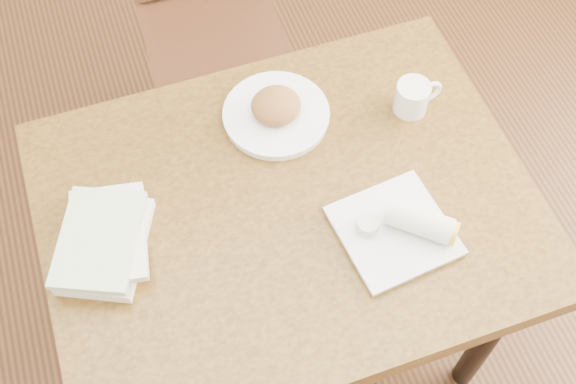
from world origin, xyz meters
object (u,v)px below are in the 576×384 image
object	(u,v)px
plate_burrito	(402,228)
plate_scone	(276,112)
table	(288,223)
book_stack	(105,240)
coffee_mug	(413,97)
chair_far	(206,0)

from	to	relation	value
plate_burrito	plate_scone	bearing A→B (deg)	111.83
table	book_stack	world-z (taller)	book_stack
table	coffee_mug	world-z (taller)	coffee_mug
coffee_mug	chair_far	bearing A→B (deg)	114.32
book_stack	table	bearing A→B (deg)	-3.73
table	coffee_mug	size ratio (longest dim) A/B	9.00
plate_scone	coffee_mug	distance (m)	0.33
chair_far	plate_burrito	xyz separation A→B (m)	(0.16, -1.03, 0.23)
table	plate_scone	xyz separation A→B (m)	(0.05, 0.23, 0.11)
coffee_mug	plate_burrito	xyz separation A→B (m)	(-0.16, -0.30, -0.02)
plate_scone	coffee_mug	world-z (taller)	same
chair_far	plate_scone	bearing A→B (deg)	-89.12
table	chair_far	world-z (taller)	chair_far
plate_burrito	coffee_mug	bearing A→B (deg)	61.99
chair_far	plate_scone	xyz separation A→B (m)	(0.01, -0.64, 0.23)
plate_scone	plate_burrito	bearing A→B (deg)	-68.17
table	chair_far	bearing A→B (deg)	87.24
plate_burrito	book_stack	world-z (taller)	plate_burrito
coffee_mug	book_stack	xyz separation A→B (m)	(-0.77, -0.13, -0.01)
plate_scone	coffee_mug	xyz separation A→B (m)	(0.32, -0.08, 0.02)
table	plate_burrito	xyz separation A→B (m)	(0.21, -0.15, 0.11)
plate_scone	table	bearing A→B (deg)	-102.58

